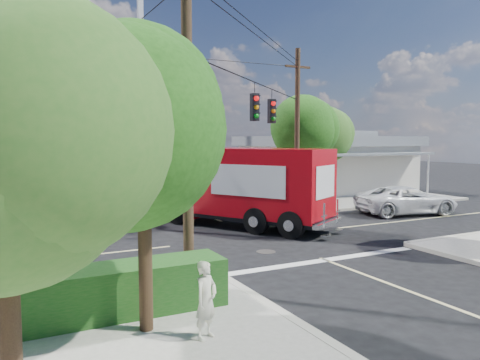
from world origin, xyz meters
TOP-DOWN VIEW (x-y plane):
  - ground at (0.00, 0.00)m, footprint 120.00×120.00m
  - sidewalk_ne at (10.88, 10.88)m, footprint 14.12×14.12m
  - road_markings at (0.00, -1.47)m, footprint 32.00×32.00m
  - building_ne at (12.50, 11.97)m, footprint 11.80×10.20m
  - radio_tower at (0.50, 20.00)m, footprint 0.80×0.80m
  - tree_sw_front at (-6.99, -7.54)m, footprint 3.88×3.78m
  - tree_sw_back at (-9.49, -10.04)m, footprint 3.56×3.42m
  - tree_ne_front at (7.21, 6.76)m, footprint 4.21×4.14m
  - tree_ne_back at (9.81, 8.96)m, footprint 3.77×3.66m
  - palm_nw_front at (-7.50, 7.50)m, footprint 3.01×3.08m
  - palm_nw_back at (-9.50, 9.00)m, footprint 3.01×3.08m
  - utility_poles at (-1.58, 1.60)m, footprint 12.00×10.68m
  - picket_fence at (-7.80, -5.60)m, footprint 5.94×0.06m
  - hedge_sw at (-8.00, -6.40)m, footprint 6.20×1.20m
  - vending_boxes at (6.50, 6.20)m, footprint 1.90×0.50m
  - delivery_truck at (0.45, 2.11)m, footprint 6.27×8.47m
  - parked_car at (9.84, 1.53)m, footprint 5.83×3.58m
  - pedestrian at (-6.07, -8.45)m, footprint 0.67×0.60m

SIDE VIEW (x-z plane):
  - ground at x=0.00m, z-range 0.00..0.00m
  - road_markings at x=0.00m, z-range 0.00..0.01m
  - sidewalk_ne at x=10.88m, z-range 0.00..0.14m
  - picket_fence at x=-7.80m, z-range 0.18..1.18m
  - hedge_sw at x=-8.00m, z-range 0.14..1.24m
  - vending_boxes at x=6.50m, z-range 0.14..1.24m
  - parked_car at x=9.84m, z-range 0.00..1.51m
  - pedestrian at x=-6.07m, z-range 0.14..1.68m
  - delivery_truck at x=0.45m, z-range 0.03..3.65m
  - building_ne at x=12.50m, z-range 0.07..4.57m
  - tree_sw_back at x=-9.49m, z-range 1.19..6.60m
  - tree_ne_back at x=9.81m, z-range 1.27..7.10m
  - tree_sw_front at x=-6.99m, z-range 1.32..7.35m
  - palm_nw_back at x=-9.50m, z-range 2.08..7.27m
  - utility_poles at x=-1.58m, z-range 0.17..9.17m
  - tree_ne_front at x=7.21m, z-range 1.44..8.09m
  - palm_nw_front at x=-7.50m, z-range 2.25..7.84m
  - radio_tower at x=0.50m, z-range -2.86..14.14m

